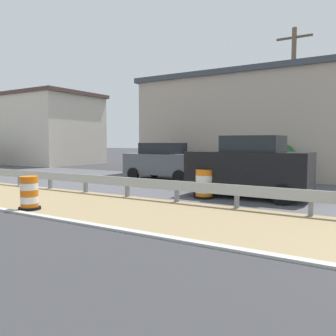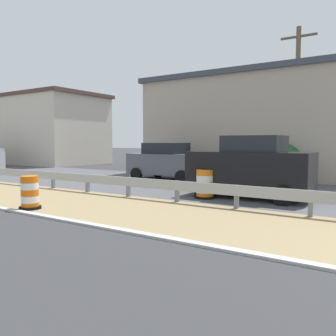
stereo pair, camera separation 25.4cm
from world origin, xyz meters
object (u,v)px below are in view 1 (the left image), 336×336
traffic_barrel_mid (29,195)px  car_distant_b (249,167)px  car_mid_far_lane (165,161)px  traffic_barrel_close (204,185)px  utility_pole_near (293,101)px

traffic_barrel_mid → car_distant_b: size_ratio=0.23×
car_distant_b → car_mid_far_lane: bearing=-30.9°
traffic_barrel_close → utility_pole_near: 9.02m
traffic_barrel_close → car_mid_far_lane: car_mid_far_lane is taller
car_mid_far_lane → car_distant_b: size_ratio=1.01×
traffic_barrel_close → traffic_barrel_mid: (-4.56, 3.43, -0.01)m
traffic_barrel_mid → car_mid_far_lane: bearing=5.2°
traffic_barrel_close → traffic_barrel_mid: bearing=143.0°
utility_pole_near → car_mid_far_lane: bearing=126.6°
car_mid_far_lane → utility_pole_near: size_ratio=0.54×
traffic_barrel_close → car_distant_b: car_distant_b is taller
traffic_barrel_close → utility_pole_near: utility_pole_near is taller
traffic_barrel_close → utility_pole_near: size_ratio=0.13×
traffic_barrel_mid → car_mid_far_lane: 8.76m
traffic_barrel_close → traffic_barrel_mid: size_ratio=1.03×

